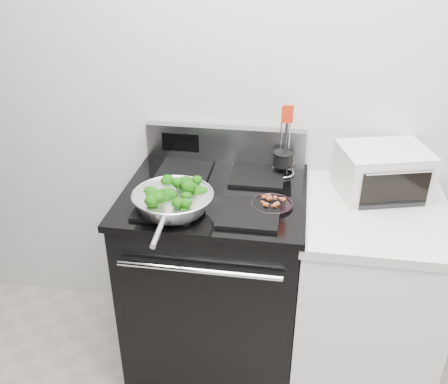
% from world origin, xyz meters
% --- Properties ---
extents(back_wall, '(4.00, 0.02, 2.70)m').
position_xyz_m(back_wall, '(0.00, 1.75, 1.35)').
color(back_wall, beige).
rests_on(back_wall, ground).
extents(gas_range, '(0.79, 0.69, 1.13)m').
position_xyz_m(gas_range, '(-0.30, 1.41, 0.49)').
color(gas_range, black).
rests_on(gas_range, floor).
extents(counter, '(0.62, 0.68, 0.92)m').
position_xyz_m(counter, '(0.39, 1.41, 0.46)').
color(counter, white).
rests_on(counter, floor).
extents(skillet, '(0.33, 0.52, 0.07)m').
position_xyz_m(skillet, '(-0.43, 1.22, 1.00)').
color(skillet, silver).
rests_on(skillet, gas_range).
extents(broccoli_pile, '(0.26, 0.26, 0.09)m').
position_xyz_m(broccoli_pile, '(-0.43, 1.22, 1.02)').
color(broccoli_pile, black).
rests_on(broccoli_pile, skillet).
extents(bacon_plate, '(0.17, 0.17, 0.04)m').
position_xyz_m(bacon_plate, '(-0.05, 1.33, 0.97)').
color(bacon_plate, black).
rests_on(bacon_plate, gas_range).
extents(utensil_holder, '(0.11, 0.11, 0.34)m').
position_xyz_m(utensil_holder, '(-0.02, 1.63, 1.01)').
color(utensil_holder, silver).
rests_on(utensil_holder, gas_range).
extents(toaster_oven, '(0.42, 0.36, 0.21)m').
position_xyz_m(toaster_oven, '(0.41, 1.57, 1.02)').
color(toaster_oven, silver).
rests_on(toaster_oven, counter).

